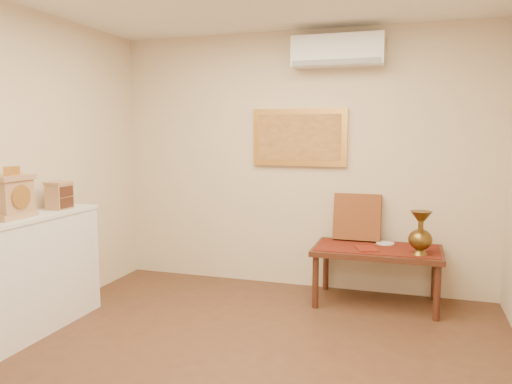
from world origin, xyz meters
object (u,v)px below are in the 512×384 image
at_px(wooden_chest, 59,195).
at_px(mantel_clock, 14,196).
at_px(display_ledge, 0,285).
at_px(low_table, 377,255).
at_px(brass_urn_tall, 421,228).

bearing_deg(wooden_chest, mantel_clock, -91.52).
xyz_separation_m(display_ledge, mantel_clock, (0.01, 0.18, 0.66)).
height_order(mantel_clock, low_table, mantel_clock).
bearing_deg(mantel_clock, brass_urn_tall, 26.64).
bearing_deg(wooden_chest, display_ledge, -91.69).
distance_m(brass_urn_tall, display_ledge, 3.52).
bearing_deg(mantel_clock, display_ledge, -92.20).
distance_m(mantel_clock, low_table, 3.24).
bearing_deg(mantel_clock, wooden_chest, 88.48).
relative_size(brass_urn_tall, wooden_chest, 1.96).
relative_size(display_ledge, low_table, 1.68).
bearing_deg(wooden_chest, low_table, 24.21).
relative_size(display_ledge, mantel_clock, 4.93).
height_order(display_ledge, low_table, display_ledge).
distance_m(mantel_clock, wooden_chest, 0.51).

